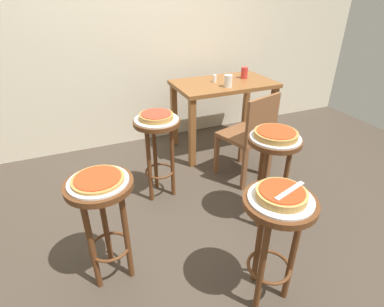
% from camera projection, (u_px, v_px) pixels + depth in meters
% --- Properties ---
extents(ground_plane, '(6.00, 6.00, 0.00)m').
position_uv_depth(ground_plane, '(193.00, 219.00, 2.46)').
color(ground_plane, '#42382D').
extents(back_wall, '(6.00, 0.10, 3.00)m').
position_uv_depth(back_wall, '(129.00, 4.00, 3.06)').
color(back_wall, beige).
rests_on(back_wall, ground_plane).
extents(stool_foreground, '(0.38, 0.38, 0.72)m').
position_uv_depth(stool_foreground, '(275.00, 229.00, 1.60)').
color(stool_foreground, '#5B3319').
rests_on(stool_foreground, ground_plane).
extents(serving_plate_foreground, '(0.33, 0.33, 0.01)m').
position_uv_depth(serving_plate_foreground, '(281.00, 199.00, 1.51)').
color(serving_plate_foreground, silver).
rests_on(serving_plate_foreground, stool_foreground).
extents(pizza_foreground, '(0.25, 0.25, 0.05)m').
position_uv_depth(pizza_foreground, '(281.00, 194.00, 1.50)').
color(pizza_foreground, tan).
rests_on(pizza_foreground, serving_plate_foreground).
extents(stool_middle, '(0.38, 0.38, 0.72)m').
position_uv_depth(stool_middle, '(103.00, 210.00, 1.74)').
color(stool_middle, '#5B3319').
rests_on(stool_middle, ground_plane).
extents(serving_plate_middle, '(0.33, 0.33, 0.01)m').
position_uv_depth(serving_plate_middle, '(98.00, 181.00, 1.64)').
color(serving_plate_middle, silver).
rests_on(serving_plate_middle, stool_middle).
extents(pizza_middle, '(0.29, 0.29, 0.02)m').
position_uv_depth(pizza_middle, '(98.00, 179.00, 1.64)').
color(pizza_middle, '#B78442').
rests_on(pizza_middle, serving_plate_middle).
extents(stool_leftside, '(0.38, 0.38, 0.72)m').
position_uv_depth(stool_leftside, '(272.00, 162.00, 2.22)').
color(stool_leftside, '#5B3319').
rests_on(stool_leftside, ground_plane).
extents(serving_plate_leftside, '(0.36, 0.36, 0.01)m').
position_uv_depth(serving_plate_leftside, '(275.00, 138.00, 2.12)').
color(serving_plate_leftside, silver).
rests_on(serving_plate_leftside, stool_leftside).
extents(pizza_leftside, '(0.30, 0.30, 0.05)m').
position_uv_depth(pizza_leftside, '(276.00, 134.00, 2.11)').
color(pizza_leftside, '#B78442').
rests_on(pizza_leftside, serving_plate_leftside).
extents(stool_rear, '(0.38, 0.38, 0.72)m').
position_uv_depth(stool_rear, '(158.00, 141.00, 2.51)').
color(stool_rear, '#5B3319').
rests_on(stool_rear, ground_plane).
extents(serving_plate_rear, '(0.35, 0.35, 0.01)m').
position_uv_depth(serving_plate_rear, '(156.00, 119.00, 2.41)').
color(serving_plate_rear, silver).
rests_on(serving_plate_rear, stool_rear).
extents(pizza_rear, '(0.27, 0.27, 0.05)m').
position_uv_depth(pizza_rear, '(156.00, 116.00, 2.40)').
color(pizza_rear, '#B78442').
rests_on(pizza_rear, serving_plate_rear).
extents(dining_table, '(1.05, 0.62, 0.77)m').
position_uv_depth(dining_table, '(223.00, 94.00, 3.26)').
color(dining_table, brown).
rests_on(dining_table, ground_plane).
extents(cup_near_edge, '(0.08, 0.08, 0.12)m').
position_uv_depth(cup_near_edge, '(228.00, 81.00, 3.01)').
color(cup_near_edge, silver).
rests_on(cup_near_edge, dining_table).
extents(cup_far_edge, '(0.07, 0.07, 0.12)m').
position_uv_depth(cup_far_edge, '(244.00, 73.00, 3.31)').
color(cup_far_edge, red).
rests_on(cup_far_edge, dining_table).
extents(condiment_shaker, '(0.04, 0.04, 0.07)m').
position_uv_depth(condiment_shaker, '(215.00, 78.00, 3.18)').
color(condiment_shaker, white).
rests_on(condiment_shaker, dining_table).
extents(wooden_chair, '(0.50, 0.50, 0.85)m').
position_uv_depth(wooden_chair, '(250.00, 134.00, 2.78)').
color(wooden_chair, brown).
rests_on(wooden_chair, ground_plane).
extents(pizza_server_knife, '(0.22, 0.09, 0.01)m').
position_uv_depth(pizza_server_knife, '(290.00, 191.00, 1.48)').
color(pizza_server_knife, silver).
rests_on(pizza_server_knife, pizza_foreground).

